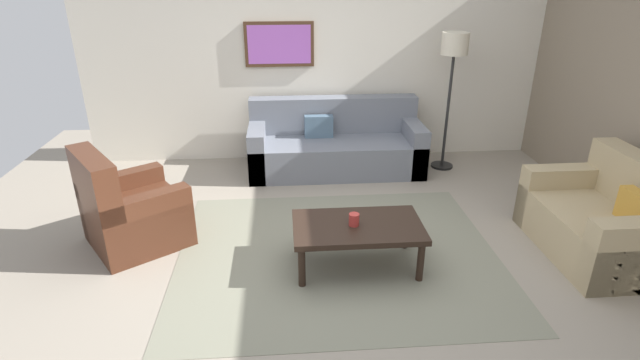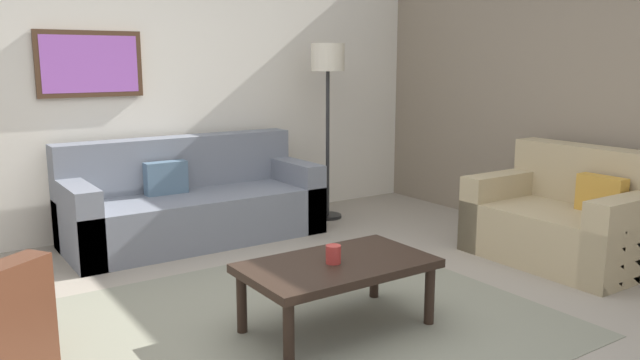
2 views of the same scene
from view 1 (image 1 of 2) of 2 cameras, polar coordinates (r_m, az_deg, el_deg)
ground_plane at (r=4.47m, az=2.08°, el=-8.72°), size 8.00×8.00×0.00m
rear_partition at (r=6.44m, az=-0.39°, el=14.81°), size 6.00×0.12×2.80m
area_rug at (r=4.47m, az=2.08°, el=-8.68°), size 2.89×2.44×0.01m
couch_main at (r=6.25m, az=1.74°, el=4.07°), size 2.17×0.90×0.88m
couch_loveseat at (r=5.07m, az=30.94°, el=-4.37°), size 0.91×1.31×0.88m
armchair_leather at (r=4.81m, az=-21.75°, el=-3.87°), size 1.11×1.11×0.95m
coffee_table at (r=4.14m, az=4.47°, el=-5.86°), size 1.10×0.64×0.41m
cup at (r=4.08m, az=4.05°, el=-4.68°), size 0.09×0.09×0.11m
lamp_standing at (r=6.19m, az=15.49°, el=13.70°), size 0.32×0.32×1.71m
framed_artwork at (r=6.32m, az=-4.83°, el=15.67°), size 0.87×0.04×0.55m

